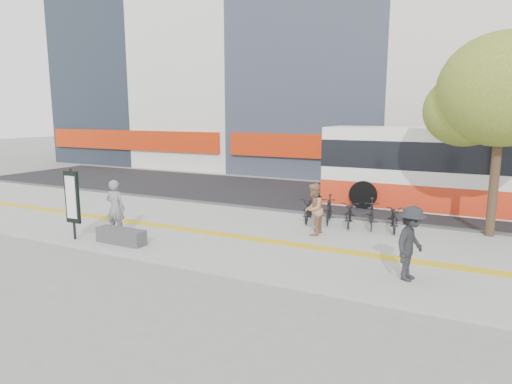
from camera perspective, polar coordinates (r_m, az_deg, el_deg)
The scene contains 13 objects.
ground at distance 13.31m, azimuth -5.00°, elevation -7.03°, with size 120.00×120.00×0.00m, color slate.
sidewalk at distance 14.54m, azimuth -1.88°, elevation -5.35°, with size 40.00×7.00×0.08m, color gray.
tactile_strip at distance 14.11m, azimuth -2.86°, elevation -5.65°, with size 40.00×0.45×0.01m, color gold.
street at distance 21.27m, azimuth 7.85°, elevation -0.54°, with size 40.00×8.00×0.06m, color black.
curb at distance 17.60m, azimuth 3.59°, elevation -2.55°, with size 40.00×0.25×0.14m, color #3E3E41.
bench at distance 13.86m, azimuth -16.90°, elevation -5.43°, with size 1.60×0.45×0.45m, color #3E3E41.
signboard at distance 14.57m, azimuth -22.51°, elevation -0.74°, with size 0.55×0.10×2.20m.
street_tree at distance 15.64m, azimuth 28.96°, elevation 11.07°, with size 4.40×3.80×6.31m.
bus at distance 19.43m, azimuth 27.07°, elevation 2.15°, with size 12.31×2.92×3.28m.
bicycle_row at distance 15.65m, azimuth 11.94°, elevation -2.57°, with size 3.91×1.77×0.98m.
seated_woman at distance 14.70m, azimuth -17.59°, elevation -1.93°, with size 0.65×0.43×1.78m, color black.
pedestrian_tan at distance 14.23m, azimuth 7.40°, elevation -2.19°, with size 0.80×0.63×1.65m, color #A67451.
pedestrian_dark at distance 10.87m, azimuth 19.22°, elevation -6.24°, with size 1.13×0.65×1.75m, color black.
Camera 1 is at (6.74, -10.80, 3.90)m, focal length 31.20 mm.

